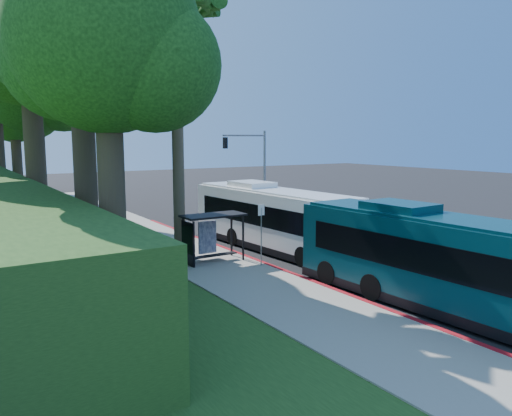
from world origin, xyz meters
TOP-DOWN VIEW (x-y plane):
  - ground at (0.00, 0.00)m, footprint 140.00×140.00m
  - sidewalk at (-7.30, 0.00)m, footprint 4.50×70.00m
  - red_curb at (-5.00, -4.00)m, footprint 0.25×30.00m
  - grass_verge at (-13.00, 5.00)m, footprint 8.00×70.00m
  - bus_shelter at (-7.26, -2.86)m, footprint 3.20×1.51m
  - stop_sign_pole at (-5.40, -5.00)m, footprint 0.35×0.06m
  - traffic_signal_pole at (3.78, 10.00)m, footprint 4.10×0.30m
  - palm_tree at (-8.20, -1.50)m, footprint 4.20×4.20m
  - tree_0 at (-12.40, -0.02)m, footprint 8.40×8.00m
  - tree_1 at (-13.37, 7.98)m, footprint 10.50×10.00m
  - tree_2 at (-11.89, 15.98)m, footprint 8.82×8.40m
  - tree_4 at (-11.40, 31.98)m, footprint 8.40×8.00m
  - tree_5 at (-10.41, 39.99)m, footprint 7.35×7.00m
  - tree_6 at (-12.91, -6.01)m, footprint 7.56×7.20m
  - white_bus at (-2.61, -1.86)m, footprint 3.40×12.85m
  - teal_bus at (-3.10, -13.72)m, footprint 3.30×13.01m
  - pickup at (0.71, 9.81)m, footprint 3.46×5.59m

SIDE VIEW (x-z plane):
  - ground at x=0.00m, z-range 0.00..0.00m
  - grass_verge at x=-13.00m, z-range 0.00..0.06m
  - sidewalk at x=-7.30m, z-range 0.00..0.12m
  - red_curb at x=-5.00m, z-range 0.00..0.13m
  - pickup at x=0.71m, z-range 0.00..1.44m
  - bus_shelter at x=-7.26m, z-range 0.53..3.08m
  - white_bus at x=-2.61m, z-range -0.05..3.75m
  - teal_bus at x=-3.10m, z-range -0.05..3.80m
  - stop_sign_pole at x=-5.40m, z-range 0.50..3.67m
  - traffic_signal_pole at x=3.78m, z-range 0.92..7.92m
  - tree_5 at x=-10.41m, z-range 2.53..15.39m
  - tree_6 at x=-12.91m, z-range 2.84..16.58m
  - tree_4 at x=-11.40m, z-range 2.66..16.80m
  - tree_2 at x=-11.89m, z-range 2.92..18.04m
  - tree_0 at x=-12.40m, z-range 3.35..19.05m
  - palm_tree at x=-8.20m, z-range 5.18..19.58m
  - tree_1 at x=-13.37m, z-range 3.60..21.86m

